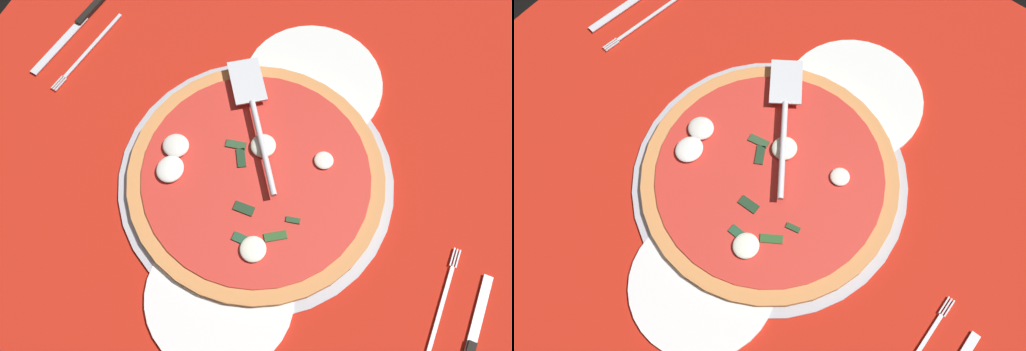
{
  "view_description": "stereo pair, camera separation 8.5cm",
  "coord_description": "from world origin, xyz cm",
  "views": [
    {
      "loc": [
        31.63,
        14.83,
        80.1
      ],
      "look_at": [
        1.55,
        1.56,
        1.96
      ],
      "focal_mm": 37.04,
      "sensor_mm": 36.0,
      "label": 1
    },
    {
      "loc": [
        27.25,
        22.07,
        80.1
      ],
      "look_at": [
        1.55,
        1.56,
        1.96
      ],
      "focal_mm": 37.04,
      "sensor_mm": 36.0,
      "label": 2
    }
  ],
  "objects": [
    {
      "name": "pizza_pan",
      "position": [
        1.55,
        1.56,
        0.53
      ],
      "size": [
        44.73,
        44.73,
        0.86
      ],
      "primitive_type": "cylinder",
      "color": "#ADADB7",
      "rests_on": "ground_plane"
    },
    {
      "name": "place_setting_far",
      "position": [
        10.81,
        37.76,
        0.45
      ],
      "size": [
        19.82,
        12.18,
        1.4
      ],
      "rotation": [
        0.0,
        0.0,
        3.15
      ],
      "color": "white",
      "rests_on": "ground_plane"
    },
    {
      "name": "pizza",
      "position": [
        1.62,
        1.37,
        1.79
      ],
      "size": [
        41.49,
        41.49,
        2.94
      ],
      "color": "#D7884B",
      "rests_on": "pizza_pan"
    },
    {
      "name": "ground_plane",
      "position": [
        0.0,
        0.0,
        -0.4
      ],
      "size": [
        112.17,
        112.17,
        0.8
      ],
      "primitive_type": "cube",
      "color": "red"
    },
    {
      "name": "checker_pattern",
      "position": [
        0.0,
        0.0,
        0.05
      ],
      "size": [
        112.17,
        112.17,
        0.1
      ],
      "color": "white",
      "rests_on": "ground_plane"
    },
    {
      "name": "place_setting_near",
      "position": [
        -11.16,
        -38.95,
        0.47
      ],
      "size": [
        22.26,
        13.87,
        1.4
      ],
      "rotation": [
        0.0,
        0.0,
        -0.14
      ],
      "color": "silver",
      "rests_on": "ground_plane"
    },
    {
      "name": "dinner_plate_left",
      "position": [
        -19.29,
        3.43,
        0.6
      ],
      "size": [
        24.3,
        24.3,
        1.0
      ],
      "primitive_type": "cylinder",
      "color": "white",
      "rests_on": "ground_plane"
    },
    {
      "name": "pizza_server",
      "position": [
        -7.2,
        -2.41,
        4.25
      ],
      "size": [
        22.66,
        17.4,
        1.0
      ],
      "rotation": [
        0.0,
        0.0,
        3.76
      ],
      "color": "silver",
      "rests_on": "pizza"
    },
    {
      "name": "dinner_plate_right",
      "position": [
        21.09,
        4.24,
        0.6
      ],
      "size": [
        22.39,
        22.39,
        1.0
      ],
      "primitive_type": "cylinder",
      "color": "silver",
      "rests_on": "ground_plane"
    }
  ]
}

